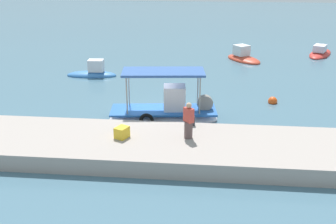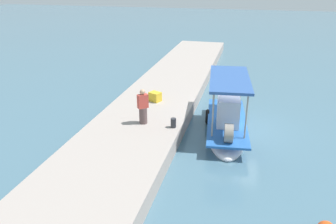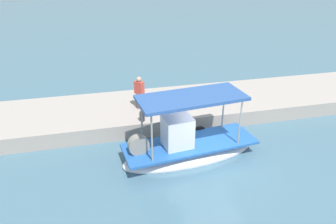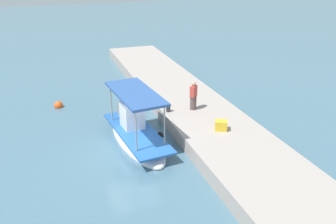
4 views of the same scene
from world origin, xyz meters
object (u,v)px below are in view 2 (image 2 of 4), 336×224
(main_fishing_boat, at_px, (226,124))
(fisherman_near_bollard, at_px, (143,108))
(mooring_bollard, at_px, (173,123))
(cargo_crate, at_px, (155,97))

(main_fishing_boat, bearing_deg, fisherman_near_bollard, -69.14)
(mooring_bollard, relative_size, cargo_crate, 0.74)
(fisherman_near_bollard, distance_m, cargo_crate, 2.92)
(mooring_bollard, xyz_separation_m, cargo_crate, (-2.99, -1.70, 0.03))
(mooring_bollard, bearing_deg, main_fishing_boat, 124.24)
(main_fishing_boat, height_order, mooring_bollard, main_fishing_boat)
(main_fishing_boat, height_order, cargo_crate, main_fishing_boat)
(main_fishing_boat, relative_size, cargo_crate, 10.10)
(main_fishing_boat, distance_m, cargo_crate, 4.22)
(fisherman_near_bollard, relative_size, cargo_crate, 2.79)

